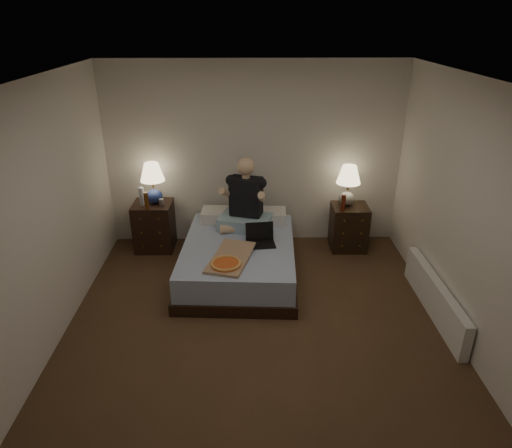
{
  "coord_description": "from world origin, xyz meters",
  "views": [
    {
      "loc": [
        -0.1,
        -3.75,
        3.0
      ],
      "look_at": [
        0.0,
        0.9,
        0.85
      ],
      "focal_mm": 32.0,
      "sensor_mm": 36.0,
      "label": 1
    }
  ],
  "objects_px": {
    "beer_bottle_left": "(146,201)",
    "person": "(245,194)",
    "beer_bottle_right": "(343,203)",
    "radiator": "(435,297)",
    "lamp_left": "(153,183)",
    "laptop": "(261,236)",
    "lamp_right": "(348,186)",
    "bed": "(239,259)",
    "pizza_box": "(226,264)",
    "water_bottle": "(142,197)",
    "nightstand_right": "(349,227)",
    "soda_can": "(161,202)",
    "nightstand_left": "(154,226)"
  },
  "relations": [
    {
      "from": "beer_bottle_left",
      "to": "person",
      "type": "bearing_deg",
      "value": -5.58
    },
    {
      "from": "beer_bottle_right",
      "to": "radiator",
      "type": "bearing_deg",
      "value": -61.66
    },
    {
      "from": "lamp_left",
      "to": "laptop",
      "type": "relative_size",
      "value": 1.65
    },
    {
      "from": "lamp_right",
      "to": "laptop",
      "type": "distance_m",
      "value": 1.47
    },
    {
      "from": "bed",
      "to": "beer_bottle_right",
      "type": "bearing_deg",
      "value": 25.45
    },
    {
      "from": "lamp_left",
      "to": "pizza_box",
      "type": "height_order",
      "value": "lamp_left"
    },
    {
      "from": "bed",
      "to": "water_bottle",
      "type": "bearing_deg",
      "value": 154.89
    },
    {
      "from": "water_bottle",
      "to": "laptop",
      "type": "bearing_deg",
      "value": -25.67
    },
    {
      "from": "nightstand_right",
      "to": "radiator",
      "type": "height_order",
      "value": "nightstand_right"
    },
    {
      "from": "nightstand_right",
      "to": "laptop",
      "type": "bearing_deg",
      "value": -147.52
    },
    {
      "from": "bed",
      "to": "radiator",
      "type": "height_order",
      "value": "bed"
    },
    {
      "from": "soda_can",
      "to": "beer_bottle_right",
      "type": "bearing_deg",
      "value": -2.59
    },
    {
      "from": "person",
      "to": "laptop",
      "type": "distance_m",
      "value": 0.64
    },
    {
      "from": "nightstand_left",
      "to": "beer_bottle_left",
      "type": "distance_m",
      "value": 0.49
    },
    {
      "from": "nightstand_right",
      "to": "beer_bottle_right",
      "type": "height_order",
      "value": "beer_bottle_right"
    },
    {
      "from": "nightstand_right",
      "to": "laptop",
      "type": "relative_size",
      "value": 1.84
    },
    {
      "from": "lamp_right",
      "to": "radiator",
      "type": "bearing_deg",
      "value": -67.11
    },
    {
      "from": "bed",
      "to": "lamp_left",
      "type": "distance_m",
      "value": 1.56
    },
    {
      "from": "beer_bottle_left",
      "to": "pizza_box",
      "type": "height_order",
      "value": "beer_bottle_left"
    },
    {
      "from": "bed",
      "to": "nightstand_left",
      "type": "bearing_deg",
      "value": 150.58
    },
    {
      "from": "pizza_box",
      "to": "nightstand_right",
      "type": "bearing_deg",
      "value": 54.03
    },
    {
      "from": "laptop",
      "to": "pizza_box",
      "type": "xyz_separation_m",
      "value": [
        -0.4,
        -0.54,
        -0.08
      ]
    },
    {
      "from": "lamp_right",
      "to": "person",
      "type": "bearing_deg",
      "value": -167.64
    },
    {
      "from": "beer_bottle_left",
      "to": "laptop",
      "type": "distance_m",
      "value": 1.62
    },
    {
      "from": "beer_bottle_left",
      "to": "person",
      "type": "distance_m",
      "value": 1.3
    },
    {
      "from": "nightstand_right",
      "to": "person",
      "type": "bearing_deg",
      "value": -168.7
    },
    {
      "from": "water_bottle",
      "to": "soda_can",
      "type": "xyz_separation_m",
      "value": [
        0.26,
        -0.03,
        -0.07
      ]
    },
    {
      "from": "lamp_left",
      "to": "pizza_box",
      "type": "xyz_separation_m",
      "value": [
        1.01,
        -1.37,
        -0.46
      ]
    },
    {
      "from": "soda_can",
      "to": "beer_bottle_left",
      "type": "bearing_deg",
      "value": -151.31
    },
    {
      "from": "nightstand_left",
      "to": "soda_can",
      "type": "bearing_deg",
      "value": -29.98
    },
    {
      "from": "nightstand_left",
      "to": "water_bottle",
      "type": "bearing_deg",
      "value": -151.76
    },
    {
      "from": "lamp_right",
      "to": "radiator",
      "type": "height_order",
      "value": "lamp_right"
    },
    {
      "from": "nightstand_left",
      "to": "beer_bottle_left",
      "type": "relative_size",
      "value": 2.91
    },
    {
      "from": "lamp_right",
      "to": "person",
      "type": "xyz_separation_m",
      "value": [
        -1.38,
        -0.3,
        0.0
      ]
    },
    {
      "from": "radiator",
      "to": "soda_can",
      "type": "bearing_deg",
      "value": 154.31
    },
    {
      "from": "water_bottle",
      "to": "beer_bottle_right",
      "type": "distance_m",
      "value": 2.67
    },
    {
      "from": "beer_bottle_right",
      "to": "radiator",
      "type": "height_order",
      "value": "beer_bottle_right"
    },
    {
      "from": "laptop",
      "to": "radiator",
      "type": "xyz_separation_m",
      "value": [
        1.87,
        -0.8,
        -0.37
      ]
    },
    {
      "from": "nightstand_right",
      "to": "lamp_right",
      "type": "height_order",
      "value": "lamp_right"
    },
    {
      "from": "person",
      "to": "radiator",
      "type": "bearing_deg",
      "value": -15.6
    },
    {
      "from": "lamp_left",
      "to": "beer_bottle_right",
      "type": "distance_m",
      "value": 2.53
    },
    {
      "from": "soda_can",
      "to": "bed",
      "type": "bearing_deg",
      "value": -32.98
    },
    {
      "from": "bed",
      "to": "soda_can",
      "type": "xyz_separation_m",
      "value": [
        -1.03,
        0.67,
        0.5
      ]
    },
    {
      "from": "lamp_left",
      "to": "nightstand_right",
      "type": "bearing_deg",
      "value": -1.57
    },
    {
      "from": "soda_can",
      "to": "beer_bottle_left",
      "type": "distance_m",
      "value": 0.21
    },
    {
      "from": "lamp_left",
      "to": "pizza_box",
      "type": "relative_size",
      "value": 0.74
    },
    {
      "from": "beer_bottle_left",
      "to": "pizza_box",
      "type": "relative_size",
      "value": 0.3
    },
    {
      "from": "bed",
      "to": "nightstand_left",
      "type": "xyz_separation_m",
      "value": [
        -1.18,
        0.76,
        0.11
      ]
    },
    {
      "from": "water_bottle",
      "to": "person",
      "type": "distance_m",
      "value": 1.4
    },
    {
      "from": "beer_bottle_left",
      "to": "lamp_left",
      "type": "bearing_deg",
      "value": 72.69
    }
  ]
}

